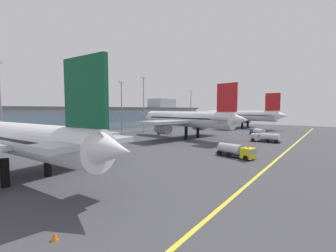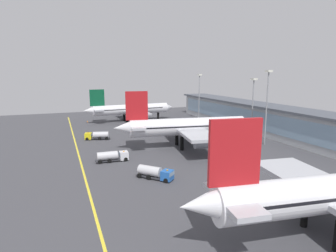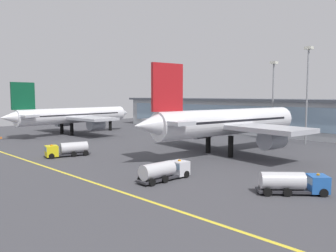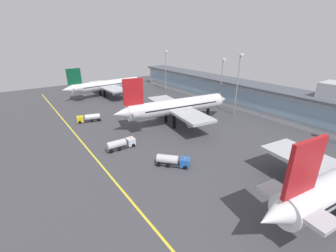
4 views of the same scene
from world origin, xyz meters
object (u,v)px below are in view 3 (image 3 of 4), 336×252
at_px(baggage_tug_near, 166,170).
at_px(apron_light_mast_west, 273,88).
at_px(airliner_near_left, 74,116).
at_px(fuel_tanker_truck, 295,183).
at_px(airliner_near_right, 228,123).
at_px(safety_cone, 1,137).
at_px(apron_light_mast_centre, 166,88).
at_px(service_truck_far, 66,149).
at_px(apron_light_mast_east, 307,81).

distance_m(baggage_tug_near, apron_light_mast_west, 57.79).
relative_size(airliner_near_left, fuel_tanker_truck, 5.62).
distance_m(airliner_near_left, airliner_near_right, 57.31).
height_order(baggage_tug_near, safety_cone, baggage_tug_near).
distance_m(baggage_tug_near, safety_cone, 68.88).
distance_m(baggage_tug_near, apron_light_mast_centre, 78.90).
xyz_separation_m(airliner_near_right, safety_cone, (-62.40, -26.13, -6.52)).
bearing_deg(apron_light_mast_centre, fuel_tanker_truck, -33.80).
distance_m(fuel_tanker_truck, service_truck_far, 46.45).
bearing_deg(safety_cone, airliner_near_right, 22.72).
bearing_deg(apron_light_mast_west, service_truck_far, -107.20).
distance_m(apron_light_mast_east, safety_cone, 87.87).
bearing_deg(apron_light_mast_centre, apron_light_mast_east, -2.66).
relative_size(service_truck_far, apron_light_mast_east, 0.37).
distance_m(airliner_near_right, apron_light_mast_centre, 57.12).
height_order(baggage_tug_near, service_truck_far, same).
distance_m(service_truck_far, safety_cone, 40.21).
relative_size(baggage_tug_near, safety_cone, 12.77).
xyz_separation_m(apron_light_mast_west, apron_light_mast_centre, (-43.55, -0.14, 0.70)).
distance_m(airliner_near_left, apron_light_mast_east, 71.37).
height_order(airliner_near_right, baggage_tug_near, airliner_near_right).
bearing_deg(fuel_tanker_truck, safety_cone, 142.34).
bearing_deg(apron_light_mast_east, apron_light_mast_centre, 177.34).
height_order(airliner_near_right, safety_cone, airliner_near_right).
distance_m(airliner_near_left, apron_light_mast_centre, 36.50).
bearing_deg(apron_light_mast_centre, airliner_near_right, -31.02).
bearing_deg(airliner_near_right, baggage_tug_near, -157.41).
bearing_deg(apron_light_mast_west, fuel_tanker_truck, -59.53).
bearing_deg(apron_light_mast_centre, baggage_tug_near, -45.05).
height_order(airliner_near_left, apron_light_mast_west, apron_light_mast_west).
bearing_deg(service_truck_far, apron_light_mast_east, 167.52).
xyz_separation_m(airliner_near_right, apron_light_mast_west, (-4.85, 29.25, 7.90)).
bearing_deg(airliner_near_left, apron_light_mast_centre, -17.12).
bearing_deg(safety_cone, service_truck_far, -0.98).
distance_m(baggage_tug_near, apron_light_mast_east, 54.49).
bearing_deg(apron_light_mast_east, airliner_near_right, -102.85).
bearing_deg(service_truck_far, apron_light_mast_west, 178.22).
bearing_deg(apron_light_mast_west, safety_cone, -136.10).
height_order(airliner_near_left, apron_light_mast_east, apron_light_mast_east).
xyz_separation_m(service_truck_far, apron_light_mast_centre, (-26.19, 55.93, 13.97)).
xyz_separation_m(baggage_tug_near, service_truck_far, (-28.68, -0.97, 0.00)).
bearing_deg(fuel_tanker_truck, service_truck_far, 147.24).
bearing_deg(baggage_tug_near, apron_light_mast_west, 13.50).
bearing_deg(airliner_near_left, safety_cone, 163.00).
distance_m(service_truck_far, apron_light_mast_centre, 63.31).
bearing_deg(apron_light_mast_east, service_truck_far, -117.90).
distance_m(airliner_near_right, apron_light_mast_west, 30.68).
relative_size(baggage_tug_near, apron_light_mast_east, 0.36).
bearing_deg(airliner_near_right, airliner_near_left, 103.60).
height_order(fuel_tanker_truck, apron_light_mast_centre, apron_light_mast_centre).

